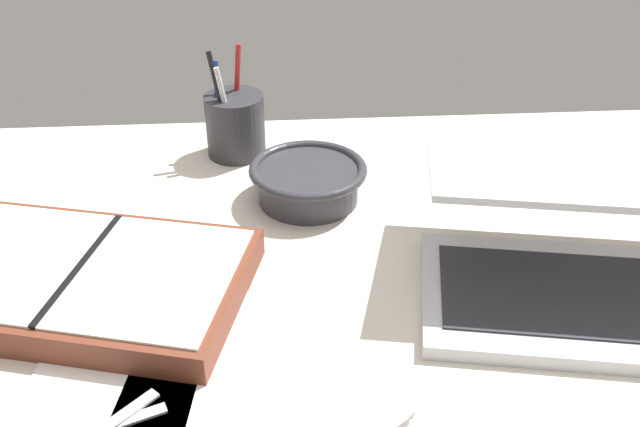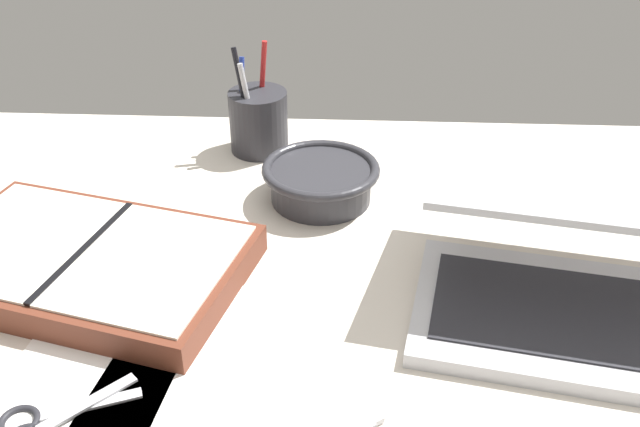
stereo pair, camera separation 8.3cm
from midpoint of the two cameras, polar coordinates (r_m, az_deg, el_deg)
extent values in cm
cube|color=beige|center=(81.10, 1.60, -8.24)|extent=(140.00, 100.00, 2.00)
cube|color=#B7B7BC|center=(83.67, 22.44, -8.03)|extent=(37.54, 26.84, 1.80)
cube|color=#232328|center=(83.05, 22.59, -7.50)|extent=(32.42, 20.33, 0.24)
cube|color=#B7B7BC|center=(84.54, 23.42, 1.47)|extent=(37.50, 26.62, 4.74)
cube|color=navy|center=(84.18, 23.45, 1.25)|extent=(34.41, 24.01, 3.88)
cylinder|color=#2D2D33|center=(98.55, 2.49, 2.28)|extent=(13.84, 13.84, 4.78)
torus|color=#2D2D33|center=(97.37, 2.53, 3.50)|extent=(16.28, 16.28, 1.30)
cylinder|color=#28282D|center=(110.96, -2.77, 7.31)|extent=(9.01, 9.01, 9.60)
cylinder|color=black|center=(107.79, -3.84, 8.94)|extent=(3.60, 3.49, 15.78)
cylinder|color=#233899|center=(110.15, -4.10, 8.81)|extent=(1.07, 4.01, 13.49)
cylinder|color=#B21E1E|center=(111.49, -2.52, 9.76)|extent=(2.35, 1.03, 15.84)
cylinder|color=#B7B7BC|center=(107.68, -3.44, 8.32)|extent=(3.03, 1.74, 13.88)
cube|color=brown|center=(87.19, -15.61, -3.98)|extent=(41.29, 31.52, 3.59)
cube|color=silver|center=(90.79, -20.56, -1.89)|extent=(21.74, 24.60, 0.30)
cube|color=silver|center=(82.08, -10.51, -4.08)|extent=(21.74, 24.60, 0.30)
cube|color=black|center=(86.01, -15.81, -2.86)|extent=(6.03, 20.55, 0.30)
cube|color=#B7B7BC|center=(71.74, -14.82, -14.58)|extent=(7.79, 7.92, 0.30)
cube|color=#B7B7BC|center=(71.95, -14.79, -14.74)|extent=(9.66, 4.76, 0.30)
torus|color=#232328|center=(72.38, -19.84, -15.53)|extent=(3.90, 3.90, 0.70)
cube|color=white|center=(72.94, -5.65, -12.97)|extent=(25.07, 32.05, 0.16)
cube|color=white|center=(76.33, -14.27, -11.53)|extent=(20.07, 30.77, 0.16)
cube|color=silver|center=(69.01, 8.08, -16.08)|extent=(1.67, 1.67, 0.60)
camera|label=1|loc=(0.04, -87.14, 1.82)|focal=40.00mm
camera|label=2|loc=(0.04, 92.86, -1.82)|focal=40.00mm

